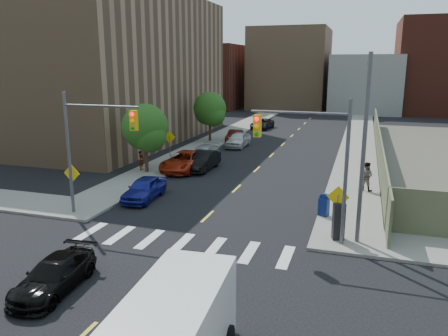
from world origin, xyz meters
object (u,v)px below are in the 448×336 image
Objects in this scene: mailbox at (324,205)px; payphone at (339,221)px; parked_car_red at (185,161)px; pedestrian_east at (366,176)px; parked_car_blue at (144,189)px; parked_car_white at (238,140)px; parked_car_grey at (262,124)px; pedestrian_west at (141,160)px; parked_car_silver at (203,153)px; black_sedan at (54,275)px; parked_car_black at (203,161)px; parked_car_maroon at (234,136)px.

payphone is at bearing -53.20° from mailbox.
parked_car_red is 14.19m from pedestrian_east.
parked_car_blue is 0.94× the size of parked_car_white.
payphone is at bearing 101.98° from pedestrian_east.
pedestrian_west is (-3.91, -26.38, 0.25)m from parked_car_grey.
parked_car_grey is 34.86m from mailbox.
parked_car_silver reaches higher than black_sedan.
pedestrian_west is (-4.48, -2.06, 0.16)m from parked_car_black.
pedestrian_east is at bearing -44.39° from parked_car_white.
black_sedan is (2.02, -44.40, -0.05)m from parked_car_grey.
parked_car_black reaches higher than mailbox.
mailbox is at bearing -59.51° from parked_car_white.
pedestrian_west reaches higher than parked_car_blue.
parked_car_blue is 0.76× the size of parked_car_red.
parked_car_white is 25.36m from payphone.
payphone is (11.49, -22.61, 0.31)m from parked_car_white.
pedestrian_east is (11.28, 17.37, 0.51)m from black_sedan.
payphone is at bearing -39.43° from parked_car_red.
pedestrian_west reaches higher than black_sedan.
black_sedan is at bearing 76.63° from pedestrian_east.
parked_car_white is 2.31× the size of pedestrian_east.
parked_car_black is (0.74, 8.67, 0.05)m from parked_car_blue.
parked_car_grey is at bearing 81.96° from parked_car_maroon.
parked_car_silver is at bearing 112.95° from payphone.
mailbox is at bearing -32.31° from parked_car_red.
parked_car_white is at bearing 100.68° from payphone.
pedestrian_east is at bearing 89.77° from mailbox.
parked_car_blue is at bearing -90.22° from parked_car_white.
parked_car_red is 4.37m from parked_car_silver.
pedestrian_east is (14.04, -6.44, 0.48)m from parked_car_silver.
parked_car_red is at bearing 11.27° from pedestrian_east.
parked_car_blue is at bearing -85.32° from parked_car_grey.
parked_car_maroon is 28.66m from payphone.
parked_car_black is at bearing -88.67° from parked_car_maroon.
parked_car_white is 2.43× the size of payphone.
mailbox is at bearing -66.30° from parked_car_maroon.
pedestrian_east reaches higher than mailbox.
parked_car_blue is 0.99× the size of black_sedan.
parked_car_white reaches higher than mailbox.
parked_car_blue is 1.10× the size of parked_car_maroon.
parked_car_maroon is at bearing -88.95° from parked_car_grey.
pedestrian_east is at bearing -96.58° from pedestrian_west.
parked_car_grey is 3.12× the size of pedestrian_west.
parked_car_black is 13.74m from parked_car_maroon.
payphone reaches higher than black_sedan.
pedestrian_west is (-5.93, 18.03, 0.30)m from black_sedan.
parked_car_maroon is 1.97× the size of pedestrian_east.
mailbox is 6.42m from pedestrian_east.
black_sedan is 3.28× the size of mailbox.
parked_car_red is 24.98m from parked_car_grey.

